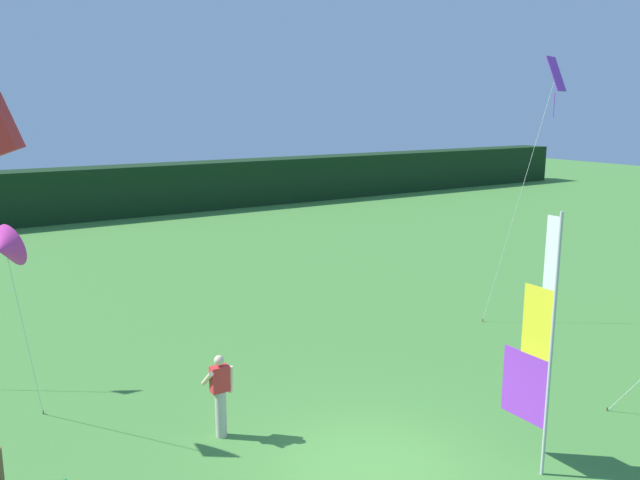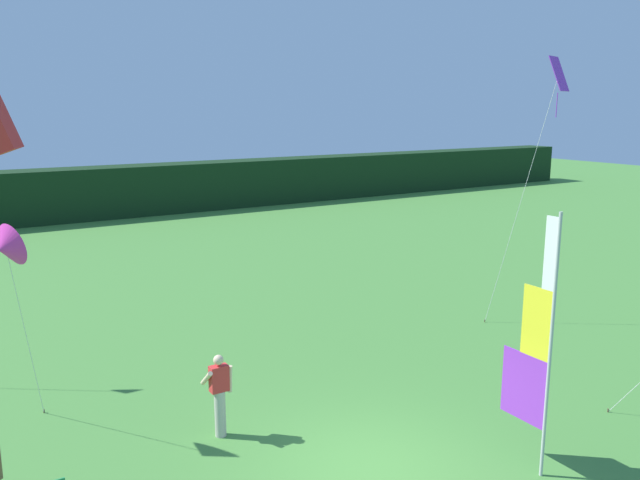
# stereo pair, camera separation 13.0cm
# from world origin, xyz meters

# --- Properties ---
(ground_plane) EXTENTS (120.00, 120.00, 0.00)m
(ground_plane) POSITION_xyz_m (0.00, 0.00, 0.00)
(ground_plane) COLOR #478438
(distant_treeline) EXTENTS (80.00, 2.40, 2.92)m
(distant_treeline) POSITION_xyz_m (0.00, 29.74, 1.46)
(distant_treeline) COLOR black
(distant_treeline) RESTS_ON ground
(banner_flag) EXTENTS (0.06, 1.03, 4.71)m
(banner_flag) POSITION_xyz_m (2.48, -1.42, 2.26)
(banner_flag) COLOR #B7B7BC
(banner_flag) RESTS_ON ground
(person_mid_field) EXTENTS (0.55, 0.48, 1.69)m
(person_mid_field) POSITION_xyz_m (-1.77, 2.56, 0.90)
(person_mid_field) COLOR #B7B2A3
(person_mid_field) RESTS_ON ground
(kite_purple_diamond_3) EXTENTS (2.35, 0.85, 7.78)m
(kite_purple_diamond_3) POSITION_xyz_m (9.53, 4.21, 7.01)
(kite_purple_diamond_3) COLOR brown
(kite_purple_diamond_3) RESTS_ON ground
(kite_magenta_delta_4) EXTENTS (0.90, 1.44, 4.28)m
(kite_magenta_delta_4) POSITION_xyz_m (-5.08, 4.47, 3.83)
(kite_magenta_delta_4) COLOR brown
(kite_magenta_delta_4) RESTS_ON ground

